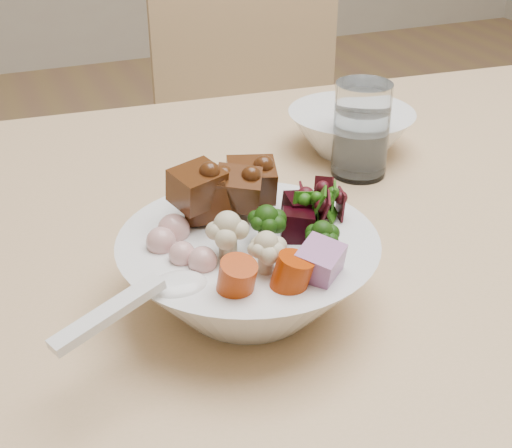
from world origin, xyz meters
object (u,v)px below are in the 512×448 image
chair_far (259,164)px  side_bowl (350,131)px  food_bowl (249,265)px  water_glass (361,134)px

chair_far → side_bowl: bearing=-92.2°
chair_far → food_bowl: chair_far is taller
side_bowl → chair_far: bearing=81.2°
water_glass → side_bowl: bearing=69.9°
chair_far → water_glass: (-0.10, -0.56, 0.30)m
chair_far → side_bowl: (-0.08, -0.50, 0.27)m
chair_far → water_glass: 0.64m
chair_far → food_bowl: 0.88m
chair_far → water_glass: size_ratio=7.34×
side_bowl → food_bowl: bearing=-133.1°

